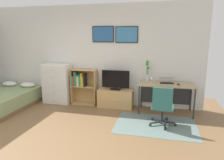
# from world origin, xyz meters

# --- Properties ---
(ground_plane) EXTENTS (7.20, 7.20, 0.00)m
(ground_plane) POSITION_xyz_m (0.00, 0.00, 0.00)
(ground_plane) COLOR brown
(wall_back_with_posters) EXTENTS (6.12, 0.09, 2.70)m
(wall_back_with_posters) POSITION_xyz_m (0.01, 2.43, 1.36)
(wall_back_with_posters) COLOR silver
(wall_back_with_posters) RESTS_ON ground_plane
(area_rug) EXTENTS (1.70, 1.20, 0.01)m
(area_rug) POSITION_xyz_m (1.91, 1.23, 0.00)
(area_rug) COLOR slate
(area_rug) RESTS_ON ground_plane
(bed) EXTENTS (1.41, 1.96, 0.55)m
(bed) POSITION_xyz_m (-2.10, 1.40, 0.22)
(bed) COLOR brown
(bed) RESTS_ON ground_plane
(dresser) EXTENTS (0.76, 0.46, 1.11)m
(dresser) POSITION_xyz_m (-0.87, 2.15, 0.55)
(dresser) COLOR white
(dresser) RESTS_ON ground_plane
(bookshelf) EXTENTS (0.70, 0.30, 0.98)m
(bookshelf) POSITION_xyz_m (-0.14, 2.22, 0.57)
(bookshelf) COLOR tan
(bookshelf) RESTS_ON ground_plane
(tv_stand) EXTENTS (0.92, 0.41, 0.48)m
(tv_stand) POSITION_xyz_m (0.82, 2.17, 0.24)
(tv_stand) COLOR tan
(tv_stand) RESTS_ON ground_plane
(television) EXTENTS (0.73, 0.16, 0.52)m
(television) POSITION_xyz_m (0.82, 2.15, 0.74)
(television) COLOR black
(television) RESTS_ON tv_stand
(desk) EXTENTS (1.31, 0.64, 0.74)m
(desk) POSITION_xyz_m (2.11, 2.13, 0.61)
(desk) COLOR tan
(desk) RESTS_ON ground_plane
(office_chair) EXTENTS (0.57, 0.58, 0.86)m
(office_chair) POSITION_xyz_m (2.03, 1.20, 0.46)
(office_chair) COLOR #232326
(office_chair) RESTS_ON ground_plane
(laptop) EXTENTS (0.37, 0.39, 0.15)m
(laptop) POSITION_xyz_m (2.12, 2.10, 0.80)
(laptop) COLOR #B7B7BC
(laptop) RESTS_ON desk
(computer_mouse) EXTENTS (0.06, 0.10, 0.03)m
(computer_mouse) POSITION_xyz_m (2.38, 1.97, 0.76)
(computer_mouse) COLOR #262628
(computer_mouse) RESTS_ON desk
(bamboo_vase) EXTENTS (0.09, 0.10, 0.53)m
(bamboo_vase) POSITION_xyz_m (1.63, 2.26, 0.97)
(bamboo_vase) COLOR silver
(bamboo_vase) RESTS_ON desk
(wine_glass) EXTENTS (0.07, 0.07, 0.18)m
(wine_glass) POSITION_xyz_m (1.75, 1.96, 0.87)
(wine_glass) COLOR silver
(wine_glass) RESTS_ON desk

